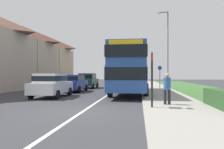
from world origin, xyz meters
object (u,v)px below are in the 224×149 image
(parked_car_white, at_px, (51,84))
(pedestrian_at_stop, at_px, (167,87))
(parked_car_dark_green, at_px, (88,80))
(cycle_route_sign, at_px, (160,76))
(bus_stop_sign, at_px, (152,76))
(double_decker_bus, at_px, (130,68))
(street_lamp_mid, at_px, (167,45))
(parked_car_blue, at_px, (73,82))

(parked_car_white, xyz_separation_m, pedestrian_at_stop, (7.50, -3.56, 0.06))
(parked_car_white, relative_size, pedestrian_at_stop, 2.42)
(parked_car_dark_green, height_order, pedestrian_at_stop, parked_car_dark_green)
(cycle_route_sign, bearing_deg, bus_stop_sign, -96.84)
(double_decker_bus, distance_m, street_lamp_mid, 7.28)
(double_decker_bus, xyz_separation_m, cycle_route_sign, (3.00, 5.65, -0.72))
(double_decker_bus, xyz_separation_m, parked_car_white, (-5.35, -3.50, -1.23))
(parked_car_white, xyz_separation_m, parked_car_dark_green, (0.16, 10.17, 0.03))
(pedestrian_at_stop, bearing_deg, bus_stop_sign, -127.84)
(bus_stop_sign, distance_m, cycle_route_sign, 13.84)
(double_decker_bus, bearing_deg, street_lamp_mid, 56.54)
(parked_car_white, xyz_separation_m, parked_car_blue, (0.12, 4.81, -0.05))
(cycle_route_sign, bearing_deg, parked_car_white, -132.39)
(pedestrian_at_stop, distance_m, street_lamp_mid, 13.38)
(bus_stop_sign, relative_size, cycle_route_sign, 1.03)
(parked_car_white, distance_m, street_lamp_mid, 13.48)
(parked_car_dark_green, height_order, street_lamp_mid, street_lamp_mid)
(double_decker_bus, height_order, pedestrian_at_stop, double_decker_bus)
(double_decker_bus, bearing_deg, pedestrian_at_stop, -73.05)
(parked_car_dark_green, height_order, cycle_route_sign, cycle_route_sign)
(parked_car_blue, bearing_deg, parked_car_white, -91.44)
(parked_car_white, distance_m, parked_car_blue, 4.81)
(parked_car_blue, distance_m, bus_stop_sign, 11.50)
(double_decker_bus, xyz_separation_m, pedestrian_at_stop, (2.15, -7.06, -1.17))
(bus_stop_sign, bearing_deg, cycle_route_sign, 83.16)
(parked_car_white, xyz_separation_m, bus_stop_sign, (6.70, -4.60, 0.62))
(parked_car_white, relative_size, bus_stop_sign, 1.55)
(parked_car_blue, bearing_deg, cycle_route_sign, 27.81)
(parked_car_white, bearing_deg, pedestrian_at_stop, -25.40)
(bus_stop_sign, bearing_deg, parked_car_white, 145.53)
(parked_car_white, bearing_deg, street_lamp_mid, 45.23)
(parked_car_white, height_order, pedestrian_at_stop, pedestrian_at_stop)
(double_decker_bus, distance_m, parked_car_dark_green, 8.54)
(double_decker_bus, height_order, cycle_route_sign, double_decker_bus)
(parked_car_blue, relative_size, cycle_route_sign, 1.64)
(parked_car_blue, bearing_deg, double_decker_bus, -14.05)
(double_decker_bus, relative_size, bus_stop_sign, 4.22)
(bus_stop_sign, distance_m, street_lamp_mid, 14.34)
(parked_car_white, bearing_deg, bus_stop_sign, -34.47)
(bus_stop_sign, bearing_deg, street_lamp_mid, 80.09)
(parked_car_white, height_order, parked_car_blue, parked_car_white)
(parked_car_white, relative_size, cycle_route_sign, 1.60)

